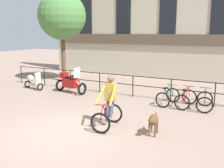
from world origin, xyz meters
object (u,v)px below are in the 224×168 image
(parked_motorcycle, at_px, (70,82))
(parked_bicycle_mid_left, at_px, (186,99))
(parked_bicycle_mid_right, at_px, (205,101))
(dog, at_px, (153,121))
(parked_bicycle_near_lamp, at_px, (168,97))
(parked_scooter, at_px, (33,81))
(cyclist_with_bike, at_px, (109,104))

(parked_motorcycle, relative_size, parked_bicycle_mid_left, 1.53)
(parked_bicycle_mid_left, bearing_deg, parked_bicycle_mid_right, -175.81)
(parked_motorcycle, height_order, parked_bicycle_mid_right, parked_motorcycle)
(dog, height_order, parked_bicycle_near_lamp, parked_bicycle_near_lamp)
(dog, bearing_deg, parked_scooter, 151.35)
(parked_bicycle_near_lamp, distance_m, parked_bicycle_mid_left, 0.76)
(cyclist_with_bike, xyz_separation_m, dog, (1.57, -0.04, -0.29))
(cyclist_with_bike, bearing_deg, parked_bicycle_mid_right, 47.92)
(dog, distance_m, parked_bicycle_near_lamp, 3.58)
(dog, height_order, parked_scooter, parked_scooter)
(parked_bicycle_near_lamp, relative_size, parked_scooter, 0.90)
(parked_bicycle_mid_left, bearing_deg, parked_motorcycle, 5.28)
(parked_bicycle_mid_right, bearing_deg, parked_motorcycle, -6.98)
(cyclist_with_bike, xyz_separation_m, parked_bicycle_mid_right, (2.53, 3.49, -0.41))
(parked_bicycle_mid_right, xyz_separation_m, parked_scooter, (-9.02, -0.32, 0.10))
(cyclist_with_bike, xyz_separation_m, parked_bicycle_near_lamp, (1.01, 3.49, -0.41))
(parked_scooter, bearing_deg, cyclist_with_bike, -104.01)
(parked_bicycle_near_lamp, xyz_separation_m, parked_bicycle_mid_left, (0.76, -0.00, 0.00))
(parked_bicycle_near_lamp, xyz_separation_m, parked_bicycle_mid_right, (1.52, -0.00, 0.00))
(dog, height_order, parked_bicycle_mid_left, parked_bicycle_mid_left)
(cyclist_with_bike, height_order, parked_bicycle_near_lamp, cyclist_with_bike)
(parked_scooter, bearing_deg, parked_bicycle_mid_right, -75.93)
(dog, xyz_separation_m, parked_bicycle_near_lamp, (-0.56, 3.54, -0.11))
(parked_motorcycle, height_order, parked_bicycle_mid_left, parked_motorcycle)
(cyclist_with_bike, bearing_deg, parked_bicycle_mid_left, 56.98)
(cyclist_with_bike, xyz_separation_m, parked_bicycle_mid_left, (1.77, 3.49, -0.41))
(parked_bicycle_near_lamp, bearing_deg, parked_bicycle_mid_right, -171.43)
(dog, distance_m, parked_bicycle_mid_right, 3.67)
(cyclist_with_bike, distance_m, parked_scooter, 7.23)
(parked_motorcycle, xyz_separation_m, parked_bicycle_mid_left, (5.87, 0.11, -0.20))
(parked_bicycle_mid_right, distance_m, parked_scooter, 9.03)
(parked_bicycle_near_lamp, xyz_separation_m, parked_scooter, (-7.50, -0.32, 0.10))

